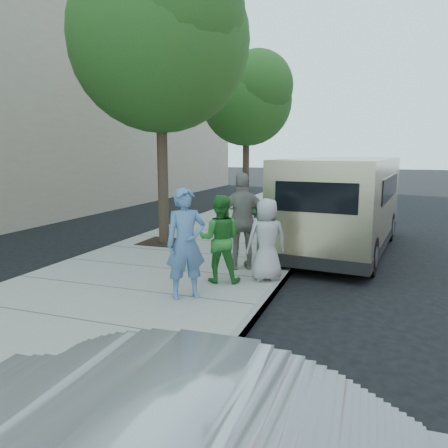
{
  "coord_description": "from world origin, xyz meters",
  "views": [
    {
      "loc": [
        3.2,
        -8.05,
        2.62
      ],
      "look_at": [
        0.14,
        0.45,
        1.1
      ],
      "focal_mm": 35.0,
      "sensor_mm": 36.0,
      "label": 1
    }
  ],
  "objects_px": {
    "person_gray_shirt": "(267,239)",
    "person_officer": "(186,244)",
    "parking_meter": "(258,222)",
    "tree_near": "(161,34)",
    "person_striped_polo": "(243,221)",
    "person_green_shirt": "(220,239)",
    "tree_far": "(248,96)",
    "van": "(344,202)"
  },
  "relations": [
    {
      "from": "tree_far",
      "to": "person_striped_polo",
      "type": "height_order",
      "value": "tree_far"
    },
    {
      "from": "person_green_shirt",
      "to": "person_striped_polo",
      "type": "relative_size",
      "value": 0.82
    },
    {
      "from": "tree_far",
      "to": "parking_meter",
      "type": "height_order",
      "value": "tree_far"
    },
    {
      "from": "parking_meter",
      "to": "person_gray_shirt",
      "type": "height_order",
      "value": "person_gray_shirt"
    },
    {
      "from": "tree_near",
      "to": "person_striped_polo",
      "type": "bearing_deg",
      "value": -33.86
    },
    {
      "from": "tree_far",
      "to": "tree_near",
      "type": "bearing_deg",
      "value": -90.0
    },
    {
      "from": "person_officer",
      "to": "parking_meter",
      "type": "bearing_deg",
      "value": 41.74
    },
    {
      "from": "tree_near",
      "to": "van",
      "type": "relative_size",
      "value": 1.12
    },
    {
      "from": "parking_meter",
      "to": "van",
      "type": "distance_m",
      "value": 2.99
    },
    {
      "from": "parking_meter",
      "to": "person_officer",
      "type": "xyz_separation_m",
      "value": [
        -0.49,
        -2.76,
        0.03
      ]
    },
    {
      "from": "person_gray_shirt",
      "to": "parking_meter",
      "type": "bearing_deg",
      "value": -99.91
    },
    {
      "from": "parking_meter",
      "to": "person_striped_polo",
      "type": "xyz_separation_m",
      "value": [
        -0.14,
        -0.68,
        0.11
      ]
    },
    {
      "from": "person_gray_shirt",
      "to": "tree_far",
      "type": "bearing_deg",
      "value": -103.13
    },
    {
      "from": "person_green_shirt",
      "to": "van",
      "type": "bearing_deg",
      "value": -128.83
    },
    {
      "from": "tree_near",
      "to": "person_gray_shirt",
      "type": "relative_size",
      "value": 4.74
    },
    {
      "from": "parking_meter",
      "to": "person_green_shirt",
      "type": "distance_m",
      "value": 1.73
    },
    {
      "from": "tree_near",
      "to": "person_gray_shirt",
      "type": "height_order",
      "value": "tree_near"
    },
    {
      "from": "parking_meter",
      "to": "tree_far",
      "type": "bearing_deg",
      "value": 102.56
    },
    {
      "from": "tree_far",
      "to": "van",
      "type": "xyz_separation_m",
      "value": [
        4.57,
        -6.3,
        -3.6
      ]
    },
    {
      "from": "van",
      "to": "tree_far",
      "type": "bearing_deg",
      "value": 131.74
    },
    {
      "from": "person_gray_shirt",
      "to": "person_officer",
      "type": "bearing_deg",
      "value": 22.99
    },
    {
      "from": "parking_meter",
      "to": "person_gray_shirt",
      "type": "bearing_deg",
      "value": -73.72
    },
    {
      "from": "tree_far",
      "to": "person_officer",
      "type": "relative_size",
      "value": 3.47
    },
    {
      "from": "tree_far",
      "to": "van",
      "type": "bearing_deg",
      "value": -54.08
    },
    {
      "from": "person_officer",
      "to": "person_gray_shirt",
      "type": "relative_size",
      "value": 1.18
    },
    {
      "from": "tree_far",
      "to": "person_green_shirt",
      "type": "xyz_separation_m",
      "value": [
        2.65,
        -10.5,
        -3.9
      ]
    },
    {
      "from": "tree_near",
      "to": "tree_far",
      "type": "relative_size",
      "value": 1.16
    },
    {
      "from": "tree_near",
      "to": "person_striped_polo",
      "type": "relative_size",
      "value": 3.71
    },
    {
      "from": "tree_near",
      "to": "parking_meter",
      "type": "bearing_deg",
      "value": -22.15
    },
    {
      "from": "person_officer",
      "to": "tree_near",
      "type": "bearing_deg",
      "value": 83.5
    },
    {
      "from": "person_gray_shirt",
      "to": "van",
      "type": "bearing_deg",
      "value": -138.38
    },
    {
      "from": "tree_far",
      "to": "person_gray_shirt",
      "type": "height_order",
      "value": "tree_far"
    },
    {
      "from": "tree_near",
      "to": "person_officer",
      "type": "distance_m",
      "value": 6.44
    },
    {
      "from": "parking_meter",
      "to": "person_striped_polo",
      "type": "height_order",
      "value": "person_striped_polo"
    },
    {
      "from": "van",
      "to": "person_officer",
      "type": "xyz_separation_m",
      "value": [
        -2.13,
        -5.24,
        -0.2
      ]
    },
    {
      "from": "parking_meter",
      "to": "person_striped_polo",
      "type": "distance_m",
      "value": 0.7
    },
    {
      "from": "van",
      "to": "person_green_shirt",
      "type": "bearing_deg",
      "value": -108.75
    },
    {
      "from": "person_officer",
      "to": "van",
      "type": "bearing_deg",
      "value": 29.72
    },
    {
      "from": "tree_far",
      "to": "person_striped_polo",
      "type": "xyz_separation_m",
      "value": [
        2.79,
        -9.47,
        -3.72
      ]
    },
    {
      "from": "tree_far",
      "to": "person_gray_shirt",
      "type": "xyz_separation_m",
      "value": [
        3.45,
        -10.09,
        -3.94
      ]
    },
    {
      "from": "person_officer",
      "to": "person_gray_shirt",
      "type": "distance_m",
      "value": 1.78
    },
    {
      "from": "tree_far",
      "to": "person_officer",
      "type": "height_order",
      "value": "tree_far"
    }
  ]
}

